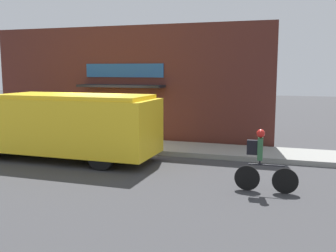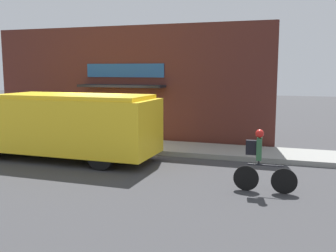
% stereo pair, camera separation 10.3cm
% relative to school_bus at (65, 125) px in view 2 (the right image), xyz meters
% --- Properties ---
extents(ground_plane, '(70.00, 70.00, 0.00)m').
position_rel_school_bus_xyz_m(ground_plane, '(0.44, 1.52, -1.16)').
color(ground_plane, '#38383A').
extents(sidewalk, '(28.00, 2.01, 0.17)m').
position_rel_school_bus_xyz_m(sidewalk, '(0.44, 2.52, -1.08)').
color(sidewalk, gray).
rests_on(sidewalk, ground_plane).
extents(storefront, '(12.29, 0.96, 4.79)m').
position_rel_school_bus_xyz_m(storefront, '(0.44, 3.81, 1.24)').
color(storefront, '#4C231E').
rests_on(storefront, ground_plane).
extents(school_bus, '(6.87, 2.62, 2.20)m').
position_rel_school_bus_xyz_m(school_bus, '(0.00, 0.00, 0.00)').
color(school_bus, yellow).
rests_on(school_bus, ground_plane).
extents(cyclist, '(1.55, 0.21, 1.57)m').
position_rel_school_bus_xyz_m(cyclist, '(6.56, -1.59, -0.39)').
color(cyclist, black).
rests_on(cyclist, ground_plane).
extents(trash_bin, '(0.45, 0.45, 0.82)m').
position_rel_school_bus_xyz_m(trash_bin, '(-2.36, 3.01, -0.58)').
color(trash_bin, '#2D5138').
rests_on(trash_bin, sidewalk).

